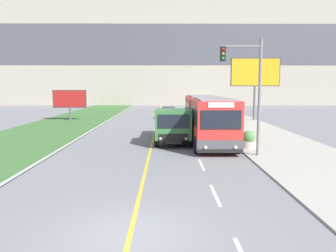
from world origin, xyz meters
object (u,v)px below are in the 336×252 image
(city_bus, at_px, (208,119))
(billboard_small, at_px, (70,100))
(car_distant, at_px, (169,113))
(planter_round_near, at_px, (248,140))
(planter_round_second, at_px, (234,130))
(dump_truck, at_px, (173,126))
(billboard_large, at_px, (255,74))
(traffic_light_mast, at_px, (249,83))
(planter_round_third, at_px, (223,123))

(city_bus, bearing_deg, billboard_small, 134.90)
(car_distant, distance_m, planter_round_near, 19.77)
(city_bus, height_order, planter_round_second, city_bus)
(dump_truck, bearing_deg, planter_round_second, 31.73)
(planter_round_second, bearing_deg, city_bus, -140.87)
(city_bus, bearing_deg, billboard_large, 62.66)
(planter_round_near, bearing_deg, car_distant, 104.09)
(traffic_light_mast, bearing_deg, planter_round_third, 86.31)
(planter_round_second, bearing_deg, billboard_large, 68.23)
(car_distant, xyz_separation_m, planter_round_near, (4.81, -19.18, -0.13))
(city_bus, relative_size, billboard_large, 1.63)
(planter_round_third, bearing_deg, city_bus, -108.26)
(traffic_light_mast, distance_m, planter_round_second, 8.18)
(car_distant, height_order, planter_round_third, car_distant)
(city_bus, distance_m, planter_round_second, 3.23)
(planter_round_near, relative_size, planter_round_third, 1.08)
(city_bus, height_order, planter_round_third, city_bus)
(city_bus, xyz_separation_m, dump_truck, (-2.53, -1.10, -0.38))
(billboard_small, xyz_separation_m, planter_round_near, (16.09, -17.20, -1.83))
(planter_round_third, bearing_deg, billboard_large, 54.25)
(planter_round_near, xyz_separation_m, planter_round_third, (0.17, 10.27, -0.03))
(billboard_large, relative_size, planter_round_second, 6.69)
(billboard_small, distance_m, planter_round_near, 23.62)
(city_bus, distance_m, planter_round_third, 7.51)
(traffic_light_mast, relative_size, billboard_small, 1.71)
(billboard_large, xyz_separation_m, planter_round_second, (-4.65, -11.64, -4.73))
(dump_truck, xyz_separation_m, planter_round_near, (4.69, -2.11, -0.67))
(billboard_small, relative_size, planter_round_second, 3.59)
(traffic_light_mast, xyz_separation_m, planter_round_third, (0.80, 12.46, -3.55))
(planter_round_near, height_order, planter_round_second, planter_round_near)
(billboard_small, height_order, planter_round_near, billboard_small)
(city_bus, xyz_separation_m, billboard_large, (7.01, 13.56, 3.66))
(billboard_large, distance_m, planter_round_second, 13.40)
(city_bus, distance_m, billboard_small, 19.75)
(billboard_small, bearing_deg, car_distant, 9.96)
(traffic_light_mast, distance_m, planter_round_third, 12.98)
(billboard_large, height_order, billboard_small, billboard_large)
(billboard_large, bearing_deg, planter_round_second, -111.77)
(car_distant, bearing_deg, billboard_small, -170.04)
(traffic_light_mast, xyz_separation_m, billboard_small, (-15.46, 19.38, -1.68))
(planter_round_second, height_order, planter_round_third, planter_round_second)
(billboard_small, relative_size, planter_round_third, 3.70)
(car_distant, distance_m, planter_round_third, 10.20)
(dump_truck, distance_m, car_distant, 17.07)
(dump_truck, distance_m, planter_round_near, 5.18)
(city_bus, bearing_deg, planter_round_second, 39.13)
(billboard_large, relative_size, planter_round_third, 6.89)
(planter_round_second, bearing_deg, planter_round_near, -92.29)
(billboard_large, height_order, planter_round_third, billboard_large)
(dump_truck, xyz_separation_m, traffic_light_mast, (4.05, -4.30, 2.85))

